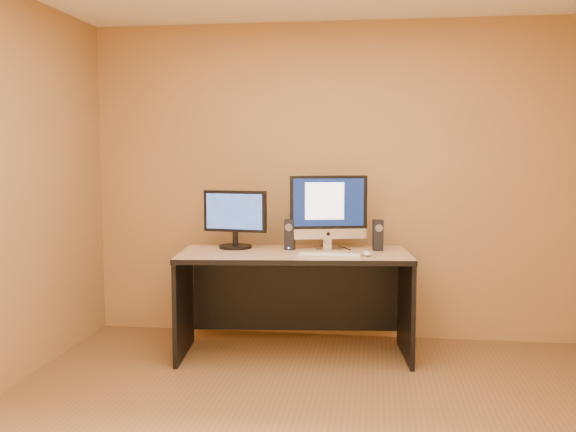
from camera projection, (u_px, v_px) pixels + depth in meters
The scene contains 10 objects.
walls at pixel (304, 199), 3.34m from camera, with size 4.00×4.00×2.60m, color #9F7140, non-canonical shape.
desk at pixel (294, 304), 4.84m from camera, with size 1.72×0.75×0.79m, color tan, non-canonical shape.
imac at pixel (329, 211), 4.91m from camera, with size 0.61×0.23×0.59m, color #B5B5B9, non-canonical shape.
second_monitor at pixel (235, 219), 4.99m from camera, with size 0.51×0.26×0.45m, color black, non-canonical shape.
speaker_left at pixel (290, 234), 4.92m from camera, with size 0.07×0.08×0.24m, color black, non-canonical shape.
speaker_right at pixel (378, 235), 4.88m from camera, with size 0.07×0.08×0.24m, color black, non-canonical shape.
keyboard at pixel (329, 255), 4.61m from camera, with size 0.46×0.12×0.02m, color silver.
mouse at pixel (367, 253), 4.63m from camera, with size 0.06×0.11×0.04m, color silver.
cable_a at pixel (345, 248), 5.00m from camera, with size 0.01×0.01×0.24m, color black.
cable_b at pixel (321, 246), 5.09m from camera, with size 0.01×0.01×0.19m, color black.
Camera 1 is at (0.36, -3.31, 1.55)m, focal length 40.00 mm.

